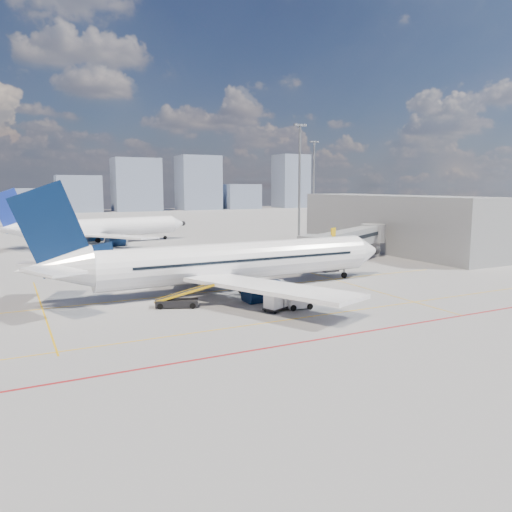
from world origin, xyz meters
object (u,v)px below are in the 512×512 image
Objects in this scene: second_aircraft at (98,228)px; belt_loader at (179,301)px; baggage_tug at (298,301)px; ramp_worker at (304,295)px; main_aircraft at (226,262)px; cargo_dolly at (278,300)px.

second_aircraft is 6.71× the size of belt_loader.
ramp_worker reaches higher than baggage_tug.
main_aircraft is 1.12× the size of second_aircraft.
baggage_tug is 1.95m from cargo_dolly.
main_aircraft reaches higher than baggage_tug.
baggage_tug is at bearing -7.80° from belt_loader.
baggage_tug is 1.38× the size of ramp_worker.
main_aircraft is 7.54× the size of belt_loader.
cargo_dolly is 3.56m from ramp_worker.
second_aircraft is at bearing 110.00° from belt_loader.
baggage_tug is 0.74× the size of cargo_dolly.
second_aircraft is at bearing 31.86° from ramp_worker.
ramp_worker is (4.32, -9.47, -2.30)m from main_aircraft.
main_aircraft is 17.36× the size of baggage_tug.
second_aircraft reaches higher than baggage_tug.
second_aircraft is 64.47m from baggage_tug.
second_aircraft is 63.86m from cargo_dolly.
second_aircraft is at bearing 94.56° from main_aircraft.
baggage_tug is (7.69, -63.96, -2.43)m from second_aircraft.
main_aircraft reaches higher than cargo_dolly.
cargo_dolly reaches higher than baggage_tug.
ramp_worker is at bearing 1.33° from belt_loader.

